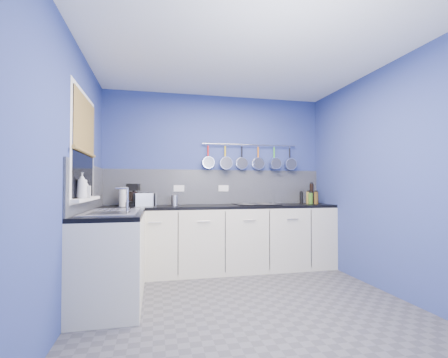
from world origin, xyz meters
name	(u,v)px	position (x,y,z in m)	size (l,w,h in m)	color
floor	(245,304)	(0.00, 0.00, -0.01)	(3.20, 3.00, 0.02)	#47474C
ceiling	(245,53)	(0.00, 0.00, 2.51)	(3.20, 3.00, 0.02)	white
wall_back	(216,180)	(0.00, 1.51, 1.25)	(3.20, 0.02, 2.50)	navy
wall_front	(324,170)	(0.00, -1.51, 1.25)	(3.20, 0.02, 2.50)	navy
wall_left	(71,176)	(-1.61, 0.00, 1.25)	(0.02, 3.00, 2.50)	navy
wall_right	(384,178)	(1.61, 0.00, 1.25)	(0.02, 3.00, 2.50)	navy
backsplash_back	(217,187)	(0.00, 1.49, 1.15)	(3.20, 0.02, 0.50)	slate
backsplash_left	(88,187)	(-1.59, 0.60, 1.15)	(0.02, 1.80, 0.50)	slate
cabinet_run_back	(221,239)	(0.00, 1.20, 0.43)	(3.20, 0.60, 0.86)	beige
worktop_back	(221,207)	(0.00, 1.20, 0.88)	(3.20, 0.60, 0.04)	black
cabinet_run_left	(112,259)	(-1.30, 0.30, 0.43)	(0.60, 1.20, 0.86)	beige
worktop_left	(112,214)	(-1.30, 0.30, 0.88)	(0.60, 1.20, 0.04)	black
window_frame	(84,147)	(-1.58, 0.30, 1.55)	(0.01, 1.00, 1.10)	white
window_glass	(84,147)	(-1.57, 0.30, 1.55)	(0.01, 0.90, 1.00)	black
bamboo_blind	(85,125)	(-1.56, 0.30, 1.77)	(0.01, 0.90, 0.55)	olive
window_sill	(86,199)	(-1.55, 0.30, 1.04)	(0.10, 0.98, 0.03)	white
sink_unit	(112,212)	(-1.30, 0.30, 0.90)	(0.50, 0.95, 0.01)	silver
mixer_tap	(127,200)	(-1.14, 0.12, 1.03)	(0.12, 0.08, 0.26)	silver
socket_left	(179,188)	(-0.55, 1.48, 1.13)	(0.15, 0.01, 0.09)	white
socket_right	(223,188)	(0.10, 1.48, 1.13)	(0.15, 0.01, 0.09)	white
pot_rail	(250,145)	(0.50, 1.45, 1.78)	(0.02, 0.02, 1.45)	silver
soap_bottle_a	(82,185)	(-1.53, 0.04, 1.17)	(0.09, 0.09, 0.24)	white
soap_bottle_b	(86,189)	(-1.53, 0.22, 1.14)	(0.08, 0.08, 0.17)	white
paper_towel	(123,197)	(-1.28, 1.22, 1.02)	(0.11, 0.11, 0.25)	white
coffee_maker	(133,195)	(-1.16, 1.25, 1.05)	(0.17, 0.18, 0.29)	black
toaster	(145,200)	(-1.01, 1.23, 0.98)	(0.26, 0.15, 0.17)	silver
canister	(175,200)	(-0.63, 1.25, 0.97)	(0.10, 0.10, 0.14)	silver
hob	(256,204)	(0.51, 1.20, 0.91)	(0.59, 0.51, 0.01)	black
pan_0	(208,156)	(-0.13, 1.44, 1.60)	(0.18, 0.08, 0.37)	silver
pan_1	(225,157)	(0.12, 1.44, 1.59)	(0.19, 0.11, 0.38)	silver
pan_2	(242,157)	(0.37, 1.44, 1.60)	(0.18, 0.05, 0.37)	silver
pan_3	(258,157)	(0.63, 1.44, 1.59)	(0.18, 0.06, 0.37)	silver
pan_4	(274,157)	(0.88, 1.44, 1.60)	(0.18, 0.11, 0.37)	silver
pan_5	(290,158)	(1.14, 1.44, 1.59)	(0.19, 0.08, 0.38)	silver
condiment_0	(312,194)	(1.43, 1.32, 1.05)	(0.06, 0.06, 0.30)	black
condiment_1	(308,198)	(1.38, 1.32, 0.99)	(0.06, 0.06, 0.18)	olive
condiment_2	(301,198)	(1.26, 1.30, 0.99)	(0.05, 0.05, 0.17)	black
condiment_3	(316,198)	(1.45, 1.21, 0.99)	(0.06, 0.06, 0.18)	brown
condiment_4	(311,198)	(1.37, 1.23, 0.98)	(0.07, 0.07, 0.16)	#3F721E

